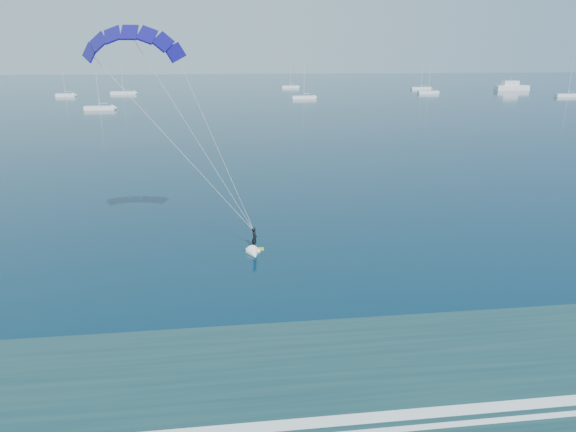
{
  "coord_description": "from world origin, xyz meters",
  "views": [
    {
      "loc": [
        -6.98,
        -10.01,
        16.4
      ],
      "look_at": [
        -2.45,
        26.03,
        4.91
      ],
      "focal_mm": 32.0,
      "sensor_mm": 36.0,
      "label": 1
    }
  ],
  "objects_px": {
    "sailboat_1": "(66,95)",
    "sailboat_5": "(428,92)",
    "sailboat_3": "(304,97)",
    "sailboat_6": "(568,95)",
    "kitesurfer_rig": "(197,140)",
    "sailboat_7": "(421,88)",
    "sailboat_2": "(123,93)",
    "sailboat_8": "(100,108)",
    "sailboat_4": "(290,87)",
    "motor_yacht": "(511,87)"
  },
  "relations": [
    {
      "from": "sailboat_8",
      "to": "sailboat_3",
      "type": "bearing_deg",
      "value": 25.29
    },
    {
      "from": "sailboat_8",
      "to": "kitesurfer_rig",
      "type": "bearing_deg",
      "value": -74.3
    },
    {
      "from": "motor_yacht",
      "to": "sailboat_2",
      "type": "bearing_deg",
      "value": -179.11
    },
    {
      "from": "kitesurfer_rig",
      "to": "sailboat_3",
      "type": "xyz_separation_m",
      "value": [
        33.06,
        158.0,
        -9.38
      ]
    },
    {
      "from": "sailboat_2",
      "to": "sailboat_5",
      "type": "height_order",
      "value": "sailboat_2"
    },
    {
      "from": "kitesurfer_rig",
      "to": "sailboat_5",
      "type": "bearing_deg",
      "value": 63.03
    },
    {
      "from": "kitesurfer_rig",
      "to": "sailboat_5",
      "type": "height_order",
      "value": "kitesurfer_rig"
    },
    {
      "from": "sailboat_1",
      "to": "sailboat_5",
      "type": "xyz_separation_m",
      "value": [
        150.98,
        -2.95,
        0.01
      ]
    },
    {
      "from": "sailboat_6",
      "to": "sailboat_7",
      "type": "xyz_separation_m",
      "value": [
        -42.31,
        49.43,
        -0.0
      ]
    },
    {
      "from": "kitesurfer_rig",
      "to": "sailboat_2",
      "type": "distance_m",
      "value": 195.4
    },
    {
      "from": "sailboat_4",
      "to": "sailboat_8",
      "type": "distance_m",
      "value": 121.23
    },
    {
      "from": "sailboat_1",
      "to": "sailboat_3",
      "type": "height_order",
      "value": "sailboat_3"
    },
    {
      "from": "sailboat_4",
      "to": "sailboat_5",
      "type": "distance_m",
      "value": 70.83
    },
    {
      "from": "kitesurfer_rig",
      "to": "sailboat_8",
      "type": "height_order",
      "value": "kitesurfer_rig"
    },
    {
      "from": "sailboat_7",
      "to": "sailboat_8",
      "type": "distance_m",
      "value": 154.22
    },
    {
      "from": "sailboat_7",
      "to": "sailboat_8",
      "type": "relative_size",
      "value": 1.1
    },
    {
      "from": "sailboat_6",
      "to": "sailboat_3",
      "type": "bearing_deg",
      "value": 178.32
    },
    {
      "from": "sailboat_7",
      "to": "sailboat_6",
      "type": "bearing_deg",
      "value": -49.44
    },
    {
      "from": "sailboat_2",
      "to": "sailboat_3",
      "type": "relative_size",
      "value": 1.11
    },
    {
      "from": "sailboat_3",
      "to": "sailboat_5",
      "type": "xyz_separation_m",
      "value": [
        57.44,
        19.86,
        -0.0
      ]
    },
    {
      "from": "sailboat_3",
      "to": "sailboat_4",
      "type": "height_order",
      "value": "sailboat_3"
    },
    {
      "from": "kitesurfer_rig",
      "to": "sailboat_6",
      "type": "height_order",
      "value": "kitesurfer_rig"
    },
    {
      "from": "sailboat_5",
      "to": "kitesurfer_rig",
      "type": "bearing_deg",
      "value": -116.97
    },
    {
      "from": "motor_yacht",
      "to": "sailboat_7",
      "type": "height_order",
      "value": "sailboat_7"
    },
    {
      "from": "kitesurfer_rig",
      "to": "sailboat_5",
      "type": "distance_m",
      "value": 199.78
    },
    {
      "from": "sailboat_3",
      "to": "sailboat_4",
      "type": "distance_m",
      "value": 65.57
    },
    {
      "from": "sailboat_4",
      "to": "kitesurfer_rig",
      "type": "bearing_deg",
      "value": -99.23
    },
    {
      "from": "sailboat_2",
      "to": "sailboat_4",
      "type": "height_order",
      "value": "sailboat_2"
    },
    {
      "from": "sailboat_1",
      "to": "sailboat_4",
      "type": "distance_m",
      "value": 105.79
    },
    {
      "from": "sailboat_8",
      "to": "sailboat_7",
      "type": "bearing_deg",
      "value": 30.64
    },
    {
      "from": "sailboat_6",
      "to": "sailboat_8",
      "type": "xyz_separation_m",
      "value": [
        -174.99,
        -29.17,
        -0.02
      ]
    },
    {
      "from": "sailboat_3",
      "to": "sailboat_6",
      "type": "height_order",
      "value": "sailboat_6"
    },
    {
      "from": "sailboat_2",
      "to": "sailboat_4",
      "type": "xyz_separation_m",
      "value": [
        76.01,
        32.38,
        -0.01
      ]
    },
    {
      "from": "sailboat_7",
      "to": "sailboat_8",
      "type": "bearing_deg",
      "value": -149.36
    },
    {
      "from": "motor_yacht",
      "to": "sailboat_1",
      "type": "xyz_separation_m",
      "value": [
        -198.19,
        -13.03,
        -1.04
      ]
    },
    {
      "from": "kitesurfer_rig",
      "to": "sailboat_6",
      "type": "distance_m",
      "value": 208.75
    },
    {
      "from": "sailboat_5",
      "to": "sailboat_2",
      "type": "bearing_deg",
      "value": 174.19
    },
    {
      "from": "sailboat_7",
      "to": "sailboat_1",
      "type": "bearing_deg",
      "value": -171.54
    },
    {
      "from": "sailboat_4",
      "to": "sailboat_6",
      "type": "height_order",
      "value": "sailboat_6"
    },
    {
      "from": "sailboat_7",
      "to": "kitesurfer_rig",
      "type": "bearing_deg",
      "value": -115.48
    },
    {
      "from": "sailboat_2",
      "to": "sailboat_5",
      "type": "relative_size",
      "value": 1.14
    },
    {
      "from": "sailboat_7",
      "to": "sailboat_4",
      "type": "bearing_deg",
      "value": 162.55
    },
    {
      "from": "kitesurfer_rig",
      "to": "sailboat_2",
      "type": "xyz_separation_m",
      "value": [
        -39.69,
        191.1,
        -9.38
      ]
    },
    {
      "from": "motor_yacht",
      "to": "sailboat_5",
      "type": "bearing_deg",
      "value": -161.29
    },
    {
      "from": "sailboat_1",
      "to": "sailboat_2",
      "type": "height_order",
      "value": "sailboat_2"
    },
    {
      "from": "sailboat_7",
      "to": "sailboat_2",
      "type": "bearing_deg",
      "value": -174.5
    },
    {
      "from": "sailboat_1",
      "to": "sailboat_2",
      "type": "bearing_deg",
      "value": 26.33
    },
    {
      "from": "kitesurfer_rig",
      "to": "sailboat_6",
      "type": "relative_size",
      "value": 1.4
    },
    {
      "from": "sailboat_5",
      "to": "sailboat_8",
      "type": "xyz_separation_m",
      "value": [
        -125.82,
        -52.17,
        -0.01
      ]
    },
    {
      "from": "motor_yacht",
      "to": "sailboat_4",
      "type": "height_order",
      "value": "sailboat_4"
    }
  ]
}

